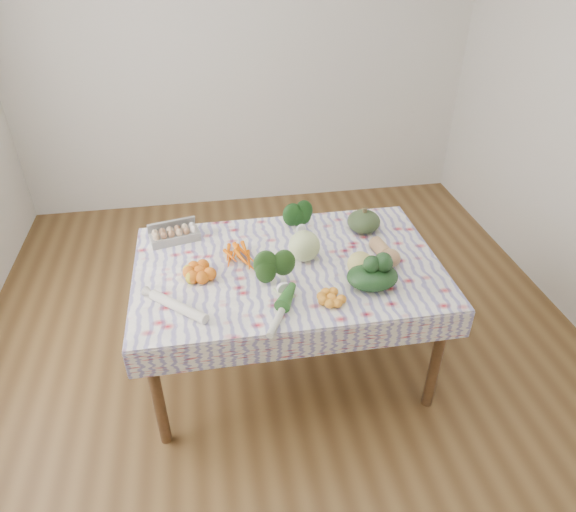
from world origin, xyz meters
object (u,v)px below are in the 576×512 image
object	(u,v)px
kabocha_squash	(364,221)
cabbage	(304,246)
egg_carton	(175,236)
butternut_squash	(385,251)
grapefruit	(360,264)
dining_table	(288,277)

from	to	relation	value
kabocha_squash	cabbage	distance (m)	0.47
egg_carton	kabocha_squash	size ratio (longest dim) A/B	1.43
kabocha_squash	egg_carton	bearing A→B (deg)	176.37
egg_carton	butternut_squash	world-z (taller)	butternut_squash
cabbage	grapefruit	world-z (taller)	cabbage
dining_table	egg_carton	distance (m)	0.71
dining_table	butternut_squash	size ratio (longest dim) A/B	6.96
butternut_squash	grapefruit	distance (m)	0.22
dining_table	kabocha_squash	xyz separation A→B (m)	(0.51, 0.28, 0.15)
dining_table	grapefruit	bearing A→B (deg)	-23.41
cabbage	butternut_squash	distance (m)	0.45
dining_table	butternut_squash	distance (m)	0.55
dining_table	egg_carton	size ratio (longest dim) A/B	5.68
kabocha_squash	butternut_squash	size ratio (longest dim) A/B	0.85
dining_table	butternut_squash	xyz separation A→B (m)	(0.54, -0.04, 0.14)
kabocha_squash	dining_table	bearing A→B (deg)	-151.34
cabbage	grapefruit	xyz separation A→B (m)	(0.26, -0.20, -0.02)
egg_carton	grapefruit	distance (m)	1.09
kabocha_squash	cabbage	size ratio (longest dim) A/B	1.14
cabbage	dining_table	bearing A→B (deg)	-157.18
grapefruit	butternut_squash	bearing A→B (deg)	33.75
dining_table	cabbage	distance (m)	0.20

